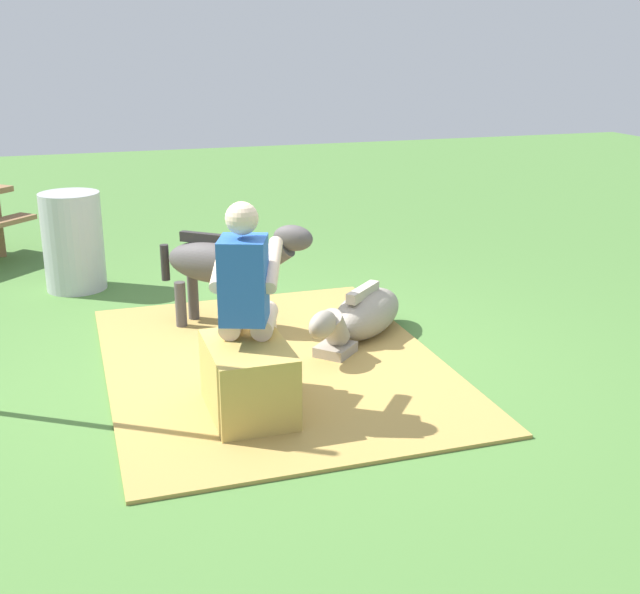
# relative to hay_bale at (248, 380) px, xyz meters

# --- Properties ---
(ground_plane) EXTENTS (24.00, 24.00, 0.00)m
(ground_plane) POSITION_rel_hay_bale_xyz_m (0.84, -0.36, -0.24)
(ground_plane) COLOR #4C7A38
(hay_patch) EXTENTS (3.14, 2.37, 0.02)m
(hay_patch) POSITION_rel_hay_bale_xyz_m (0.75, -0.35, -0.23)
(hay_patch) COLOR #AD8C47
(hay_patch) RESTS_ON ground
(hay_bale) EXTENTS (0.72, 0.49, 0.48)m
(hay_bale) POSITION_rel_hay_bale_xyz_m (0.00, 0.00, 0.00)
(hay_bale) COLOR tan
(hay_bale) RESTS_ON ground
(person_seated) EXTENTS (0.72, 0.56, 1.36)m
(person_seated) POSITION_rel_hay_bale_xyz_m (0.16, -0.04, 0.51)
(person_seated) COLOR beige
(person_seated) RESTS_ON ground
(pony_standing) EXTENTS (0.99, 1.13, 0.93)m
(pony_standing) POSITION_rel_hay_bale_xyz_m (1.57, -0.18, 0.32)
(pony_standing) COLOR #4C4747
(pony_standing) RESTS_ON ground
(pony_lying) EXTENTS (1.12, 1.16, 0.42)m
(pony_lying) POSITION_rel_hay_bale_xyz_m (1.06, -1.15, -0.05)
(pony_lying) COLOR gray
(pony_lying) RESTS_ON ground
(water_barrel) EXTENTS (0.55, 0.55, 0.92)m
(water_barrel) POSITION_rel_hay_bale_xyz_m (3.13, 0.95, 0.22)
(water_barrel) COLOR #B2B2B7
(water_barrel) RESTS_ON ground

